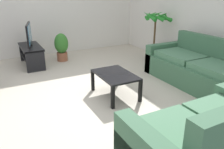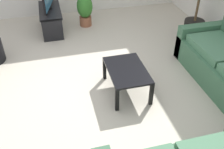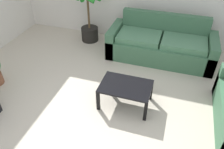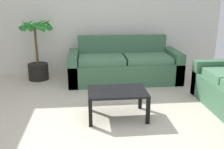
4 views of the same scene
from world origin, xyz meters
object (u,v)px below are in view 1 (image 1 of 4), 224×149
Objects in this scene: couch_loveseat at (207,142)px; tv_stand at (31,53)px; couch_main at (200,70)px; potted_plant_small at (61,46)px; tv at (29,34)px; coffee_table at (115,77)px; potted_palm at (155,40)px.

couch_loveseat is 4.48m from tv_stand.
couch_main and couch_loveseat have the same top height.
couch_loveseat is at bearing 3.02° from potted_plant_small.
couch_loveseat is at bearing 12.82° from tv.
couch_loveseat is 4.51m from tv.
coffee_table is at bearing -101.61° from couch_main.
tv reaches higher than tv_stand.
coffee_table is 0.64× the size of potted_palm.
tv is 1.04× the size of coffee_table.
potted_palm reaches higher than tv.
potted_palm is (-1.42, 1.93, 0.19)m from coffee_table.
couch_loveseat reaches higher than potted_plant_small.
potted_palm is at bearing 70.62° from tv_stand.
couch_loveseat is 1.27× the size of potted_palm.
tv is (-2.79, -2.65, 0.46)m from couch_main.
tv_stand is (-4.37, -1.00, 0.02)m from couch_loveseat.
potted_plant_small is (-0.04, 0.76, 0.07)m from tv_stand.
tv is 2.67m from coffee_table.
couch_main is at bearing 33.66° from potted_plant_small.
couch_loveseat is 3.87m from potted_palm.
coffee_table is (2.45, 0.98, -0.42)m from tv.
coffee_table is at bearing -53.63° from potted_palm.
coffee_table is 1.16× the size of potted_plant_small.
potted_plant_small is (-2.49, -0.22, 0.04)m from coffee_table.
tv_stand is at bearing -158.13° from coffee_table.
tv_stand is at bearing -109.38° from potted_palm.
couch_main is 1.73× the size of potted_palm.
potted_plant_small is (-1.07, -2.15, -0.15)m from potted_palm.
tv_stand is at bearing -136.48° from couch_main.
tv_stand is 1.27× the size of tv.
couch_main is at bearing 43.49° from tv.
tv is 0.67× the size of potted_palm.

